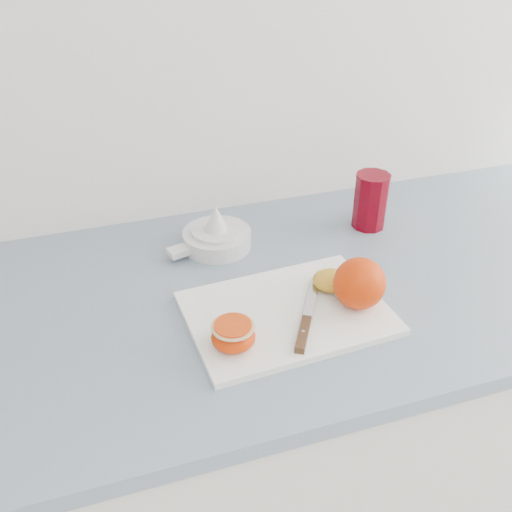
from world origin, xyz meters
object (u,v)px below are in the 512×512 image
object	(u,v)px
counter	(279,444)
half_orange	(233,335)
cutting_board	(287,313)
red_tumbler	(370,203)
citrus_juicer	(216,236)

from	to	relation	value
counter	half_orange	bearing A→B (deg)	-132.93
counter	half_orange	size ratio (longest dim) A/B	38.38
cutting_board	red_tumbler	distance (m)	0.35
cutting_board	half_orange	size ratio (longest dim) A/B	4.81
cutting_board	red_tumbler	world-z (taller)	red_tumbler
half_orange	cutting_board	bearing A→B (deg)	27.23
counter	red_tumbler	xyz separation A→B (m)	(0.23, 0.13, 0.50)
half_orange	red_tumbler	world-z (taller)	red_tumbler
cutting_board	red_tumbler	xyz separation A→B (m)	(0.26, 0.22, 0.05)
red_tumbler	counter	bearing A→B (deg)	-150.44
counter	half_orange	world-z (taller)	half_orange
counter	citrus_juicer	distance (m)	0.50
citrus_juicer	red_tumbler	distance (m)	0.32
red_tumbler	half_orange	bearing A→B (deg)	-142.97
counter	cutting_board	xyz separation A→B (m)	(-0.03, -0.09, 0.45)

